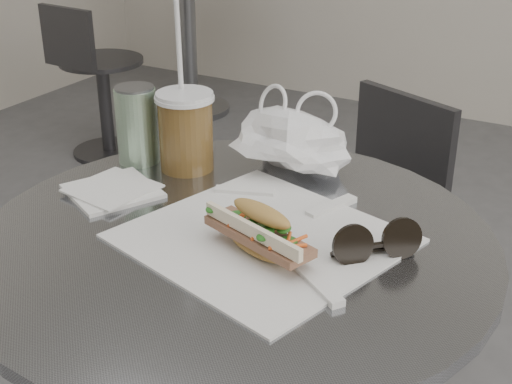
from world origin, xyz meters
The scene contains 11 objects.
cafe_table centered at (0.00, 0.20, 0.47)m, with size 0.76×0.76×0.74m.
bg_table centered at (-1.60, 2.40, 0.47)m, with size 0.70×0.70×0.74m.
chair_far centered at (-0.07, 0.90, 0.32)m, with size 0.40×0.43×0.72m.
bg_chair centered at (-1.60, 1.69, 0.31)m, with size 0.36×0.38×0.69m.
sandwich_paper centered at (0.04, 0.21, 0.74)m, with size 0.35×0.33×0.00m, color white.
banh_mi centered at (0.06, 0.17, 0.78)m, with size 0.23×0.15×0.07m.
iced_coffee centered at (-0.20, 0.37, 0.81)m, with size 0.10×0.10×0.30m.
sunglasses centered at (0.20, 0.24, 0.76)m, with size 0.11×0.11×0.06m.
plastic_bag centered at (-0.04, 0.45, 0.79)m, with size 0.20×0.16×0.10m, color white, non-canonical shape.
napkin_stack centered at (-0.25, 0.22, 0.74)m, with size 0.18×0.18×0.01m.
drink_can centered at (-0.29, 0.35, 0.81)m, with size 0.07×0.07×0.14m.
Camera 1 is at (0.47, -0.57, 1.24)m, focal length 50.00 mm.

